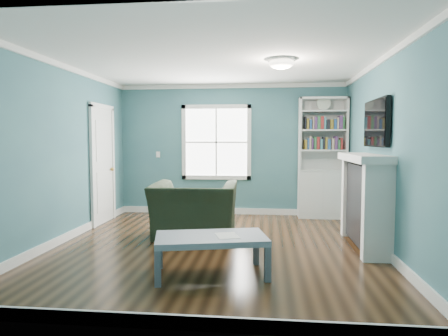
# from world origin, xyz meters

# --- Properties ---
(floor) EXTENTS (5.00, 5.00, 0.00)m
(floor) POSITION_xyz_m (0.00, 0.00, 0.00)
(floor) COLOR black
(floor) RESTS_ON ground
(room_walls) EXTENTS (5.00, 5.00, 5.00)m
(room_walls) POSITION_xyz_m (0.00, 0.00, 1.58)
(room_walls) COLOR #36606F
(room_walls) RESTS_ON ground
(trim) EXTENTS (4.50, 5.00, 2.60)m
(trim) POSITION_xyz_m (0.00, 0.00, 1.24)
(trim) COLOR white
(trim) RESTS_ON ground
(window) EXTENTS (1.40, 0.06, 1.50)m
(window) POSITION_xyz_m (-0.30, 2.49, 1.45)
(window) COLOR white
(window) RESTS_ON room_walls
(bookshelf) EXTENTS (0.90, 0.35, 2.31)m
(bookshelf) POSITION_xyz_m (1.77, 2.30, 0.92)
(bookshelf) COLOR silver
(bookshelf) RESTS_ON ground
(fireplace) EXTENTS (0.44, 1.58, 1.30)m
(fireplace) POSITION_xyz_m (2.08, 0.20, 0.64)
(fireplace) COLOR black
(fireplace) RESTS_ON ground
(tv) EXTENTS (0.06, 1.10, 0.65)m
(tv) POSITION_xyz_m (2.20, 0.20, 1.72)
(tv) COLOR black
(tv) RESTS_ON fireplace
(door) EXTENTS (0.12, 0.98, 2.17)m
(door) POSITION_xyz_m (-2.22, 1.40, 1.07)
(door) COLOR silver
(door) RESTS_ON ground
(ceiling_fixture) EXTENTS (0.38, 0.38, 0.15)m
(ceiling_fixture) POSITION_xyz_m (0.90, 0.10, 2.55)
(ceiling_fixture) COLOR white
(ceiling_fixture) RESTS_ON room_walls
(light_switch) EXTENTS (0.08, 0.01, 0.12)m
(light_switch) POSITION_xyz_m (-1.50, 2.48, 1.20)
(light_switch) COLOR white
(light_switch) RESTS_ON room_walls
(recliner) EXTENTS (1.30, 0.86, 1.11)m
(recliner) POSITION_xyz_m (-0.40, 0.55, 0.56)
(recliner) COLOR black
(recliner) RESTS_ON ground
(coffee_table) EXTENTS (1.33, 0.92, 0.44)m
(coffee_table) POSITION_xyz_m (0.10, -1.18, 0.38)
(coffee_table) COLOR #474D56
(coffee_table) RESTS_ON ground
(paper_sheet) EXTENTS (0.31, 0.35, 0.00)m
(paper_sheet) POSITION_xyz_m (0.28, -1.16, 0.44)
(paper_sheet) COLOR white
(paper_sheet) RESTS_ON coffee_table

